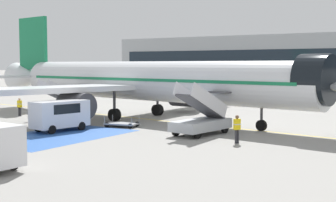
{
  "coord_description": "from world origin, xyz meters",
  "views": [
    {
      "loc": [
        25.1,
        -34.74,
        5.02
      ],
      "look_at": [
        3.21,
        -0.02,
        1.78
      ],
      "focal_mm": 50.0,
      "sensor_mm": 36.0,
      "label": 1
    }
  ],
  "objects": [
    {
      "name": "service_van_0",
      "position": [
        -0.37,
        -9.57,
        1.35
      ],
      "size": [
        2.53,
        4.53,
        2.28
      ],
      "rotation": [
        0.0,
        0.0,
        2.98
      ],
      "color": "silver",
      "rests_on": "ground_plane"
    },
    {
      "name": "boarding_stairs_aft",
      "position": [
        -6.59,
        -3.24,
        0.95
      ],
      "size": [
        2.84,
        5.44,
        3.66
      ],
      "rotation": [
        0.0,
        0.0,
        -0.14
      ],
      "color": "#ADB2BA",
      "rests_on": "ground_plane"
    },
    {
      "name": "airliner",
      "position": [
        0.53,
        0.14,
        3.46
      ],
      "size": [
        41.69,
        33.99,
        10.33
      ],
      "rotation": [
        0.0,
        0.0,
        -1.71
      ],
      "color": "silver",
      "rests_on": "ground_plane"
    },
    {
      "name": "ground_crew_1",
      "position": [
        13.14,
        -7.57,
        1.05
      ],
      "size": [
        0.42,
        0.49,
        1.81
      ],
      "rotation": [
        0.0,
        0.0,
        4.18
      ],
      "color": "#2D2D33",
      "rests_on": "ground_plane"
    },
    {
      "name": "ground_crew_0",
      "position": [
        -11.04,
        -4.35,
        1.01
      ],
      "size": [
        0.47,
        0.33,
        1.75
      ],
      "rotation": [
        0.0,
        0.0,
        0.26
      ],
      "color": "#2D2D33",
      "rests_on": "ground_plane"
    },
    {
      "name": "ground_crew_2",
      "position": [
        -2.6,
        -5.26,
        0.95
      ],
      "size": [
        0.48,
        0.43,
        1.66
      ],
      "rotation": [
        0.0,
        0.0,
        5.67
      ],
      "color": "#191E38",
      "rests_on": "ground_plane"
    },
    {
      "name": "fuel_tanker",
      "position": [
        -8.19,
        21.56,
        1.71
      ],
      "size": [
        10.92,
        3.5,
        3.39
      ],
      "rotation": [
        0.0,
        0.0,
        1.67
      ],
      "color": "#38383D",
      "rests_on": "ground_plane"
    },
    {
      "name": "apron_stand_patch_blue",
      "position": [
        1.22,
        -11.38,
        0.0
      ],
      "size": [
        6.64,
        10.62,
        0.01
      ],
      "primitive_type": "cube",
      "color": "#2856A8",
      "rests_on": "ground_plane"
    },
    {
      "name": "boarding_stairs_forward",
      "position": [
        9.45,
        -5.45,
        0.97
      ],
      "size": [
        2.84,
        5.44,
        3.83
      ],
      "rotation": [
        0.0,
        0.0,
        -0.14
      ],
      "color": "#ADB2BA",
      "rests_on": "ground_plane"
    },
    {
      "name": "apron_leadline_yellow",
      "position": [
        1.22,
        0.05,
        0.0
      ],
      "size": [
        75.7,
        10.64,
        0.01
      ],
      "primitive_type": "cube",
      "rotation": [
        0.0,
        0.0,
        -1.71
      ],
      "color": "gold",
      "rests_on": "ground_plane"
    },
    {
      "name": "baggage_cart",
      "position": [
        2.14,
        -5.26,
        0.26
      ],
      "size": [
        2.84,
        1.98,
        0.87
      ],
      "rotation": [
        0.0,
        0.0,
        1.77
      ],
      "color": "gray",
      "rests_on": "ground_plane"
    },
    {
      "name": "ground_plane",
      "position": [
        0.0,
        0.0,
        0.0
      ],
      "size": [
        600.0,
        600.0,
        0.0
      ],
      "primitive_type": "plane",
      "color": "gray"
    }
  ]
}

